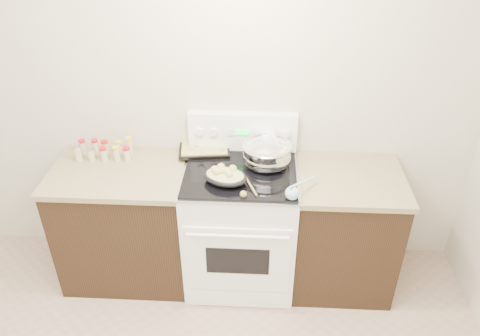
{
  "coord_description": "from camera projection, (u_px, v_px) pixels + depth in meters",
  "views": [
    {
      "loc": [
        0.49,
        -1.18,
        2.64
      ],
      "look_at": [
        0.35,
        1.37,
        1.0
      ],
      "focal_mm": 35.0,
      "sensor_mm": 36.0,
      "label": 1
    }
  ],
  "objects": [
    {
      "name": "counter_right",
      "position": [
        342.0,
        230.0,
        3.34
      ],
      "size": [
        0.73,
        0.67,
        0.92
      ],
      "color": "black",
      "rests_on": "ground"
    },
    {
      "name": "roasting_pan",
      "position": [
        225.0,
        176.0,
        2.97
      ],
      "size": [
        0.33,
        0.27,
        0.11
      ],
      "color": "black",
      "rests_on": "kitchen_range"
    },
    {
      "name": "mixing_bowl",
      "position": [
        267.0,
        155.0,
        3.14
      ],
      "size": [
        0.35,
        0.35,
        0.2
      ],
      "color": "silver",
      "rests_on": "kitchen_range"
    },
    {
      "name": "spice_jars",
      "position": [
        104.0,
        150.0,
        3.27
      ],
      "size": [
        0.39,
        0.16,
        0.13
      ],
      "color": "#BFB28C",
      "rests_on": "counter_left"
    },
    {
      "name": "wooden_spoon",
      "position": [
        246.0,
        191.0,
        2.9
      ],
      "size": [
        0.11,
        0.23,
        0.04
      ],
      "color": "#997946",
      "rests_on": "kitchen_range"
    },
    {
      "name": "counter_left",
      "position": [
        127.0,
        222.0,
        3.41
      ],
      "size": [
        0.93,
        0.67,
        0.92
      ],
      "color": "black",
      "rests_on": "ground"
    },
    {
      "name": "baking_sheet",
      "position": [
        205.0,
        148.0,
        3.33
      ],
      "size": [
        0.38,
        0.29,
        0.06
      ],
      "color": "black",
      "rests_on": "kitchen_range"
    },
    {
      "name": "blue_ladle",
      "position": [
        293.0,
        192.0,
        2.84
      ],
      "size": [
        0.21,
        0.24,
        0.11
      ],
      "color": "#8EC4D4",
      "rests_on": "kitchen_range"
    },
    {
      "name": "kitchen_range",
      "position": [
        240.0,
        224.0,
        3.36
      ],
      "size": [
        0.78,
        0.73,
        1.22
      ],
      "color": "white",
      "rests_on": "ground"
    },
    {
      "name": "room_shell",
      "position": [
        110.0,
        211.0,
        1.52
      ],
      "size": [
        4.1,
        3.6,
        2.75
      ],
      "color": "beige",
      "rests_on": "ground"
    }
  ]
}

